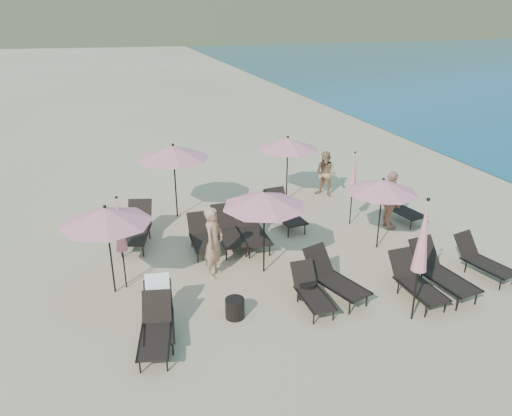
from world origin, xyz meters
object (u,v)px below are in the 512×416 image
object	(u,v)px
lounger_0	(158,311)
umbrella_closed_0	(423,237)
lounger_2	(311,290)
side_table_0	(235,308)
umbrella_closed_1	(353,174)
beachgoer_a	(214,242)
lounger_3	(334,277)
lounger_11	(401,207)
umbrella_open_0	(106,216)
lounger_12	(415,281)
umbrella_open_1	(264,199)
beachgoer_c	(390,200)
beachgoer_b	(326,174)
lounger_10	(284,211)
lounger_1	(155,329)
umbrella_open_3	(173,152)
umbrella_closed_2	(120,225)
lounger_4	(440,271)
lounger_9	(251,228)
umbrella_open_4	(288,143)
lounger_8	(228,230)
lounger_7	(201,236)
umbrella_open_2	(383,186)
side_table_1	(307,289)
lounger_6	(137,227)
lounger_5	(482,259)

from	to	relation	value
lounger_0	umbrella_closed_0	size ratio (longest dim) A/B	0.60
lounger_2	side_table_0	xyz separation A→B (m)	(-1.77, 0.10, -0.17)
umbrella_closed_1	beachgoer_a	xyz separation A→B (m)	(-4.77, -1.76, -0.71)
lounger_3	lounger_11	bearing A→B (deg)	22.48
lounger_0	side_table_0	size ratio (longest dim) A/B	3.73
umbrella_open_0	beachgoer_a	size ratio (longest dim) A/B	1.21
lounger_12	umbrella_open_1	size ratio (longest dim) A/B	0.74
umbrella_closed_0	beachgoer_c	world-z (taller)	umbrella_closed_0
beachgoer_b	lounger_10	bearing A→B (deg)	-90.89
lounger_1	umbrella_open_3	world-z (taller)	umbrella_open_3
lounger_11	umbrella_closed_2	size ratio (longest dim) A/B	0.71
lounger_4	lounger_10	xyz separation A→B (m)	(-2.19, 4.65, -0.03)
lounger_0	umbrella_closed_1	bearing A→B (deg)	37.44
lounger_9	side_table_0	bearing A→B (deg)	-111.07
lounger_10	umbrella_closed_2	size ratio (longest dim) A/B	0.76
beachgoer_c	lounger_10	bearing A→B (deg)	73.37
umbrella_open_4	lounger_8	bearing A→B (deg)	-135.52
side_table_0	beachgoer_c	world-z (taller)	beachgoer_c
lounger_7	lounger_9	size ratio (longest dim) A/B	0.85
lounger_0	beachgoer_a	xyz separation A→B (m)	(1.66, 1.91, 0.44)
lounger_4	umbrella_open_3	distance (m)	8.43
lounger_2	lounger_9	distance (m)	3.45
lounger_9	beachgoer_c	xyz separation A→B (m)	(4.33, -0.25, 0.42)
umbrella_open_2	lounger_11	bearing A→B (deg)	41.29
side_table_1	umbrella_open_4	bearing A→B (deg)	73.08
umbrella_open_3	beachgoer_c	distance (m)	6.79
lounger_7	umbrella_open_3	size ratio (longest dim) A/B	0.64
lounger_7	lounger_2	bearing A→B (deg)	-61.52
lounger_0	umbrella_open_1	xyz separation A→B (m)	(2.90, 1.70, 1.50)
umbrella_closed_2	side_table_0	bearing A→B (deg)	-42.89
lounger_0	umbrella_closed_1	distance (m)	7.49
umbrella_open_1	beachgoer_a	bearing A→B (deg)	170.63
umbrella_open_2	umbrella_open_4	world-z (taller)	umbrella_open_4
lounger_6	lounger_11	xyz separation A→B (m)	(8.11, -0.88, -0.06)
lounger_6	umbrella_open_0	world-z (taller)	umbrella_open_0
umbrella_closed_0	umbrella_closed_1	xyz separation A→B (m)	(1.12, 4.96, -0.35)
lounger_8	umbrella_closed_1	distance (m)	4.17
lounger_1	beachgoer_b	distance (m)	9.62
lounger_5	umbrella_open_1	size ratio (longest dim) A/B	0.75
lounger_4	lounger_11	size ratio (longest dim) A/B	1.13
lounger_12	beachgoer_a	size ratio (longest dim) A/B	0.90
lounger_12	umbrella_open_4	xyz separation A→B (m)	(-0.55, 6.78, 1.59)
umbrella_closed_0	lounger_8	bearing A→B (deg)	121.51
beachgoer_b	lounger_4	bearing A→B (deg)	-42.27
umbrella_open_1	beachgoer_a	distance (m)	1.65
lounger_6	side_table_0	bearing A→B (deg)	-53.95
side_table_0	umbrella_open_3	bearing A→B (deg)	92.30
lounger_5	side_table_0	bearing A→B (deg)	166.45
beachgoer_c	lounger_0	bearing A→B (deg)	116.92
lounger_4	umbrella_closed_2	distance (m)	7.65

